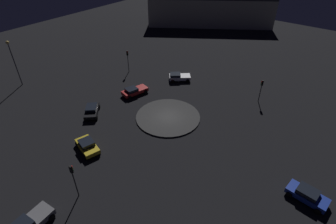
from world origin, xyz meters
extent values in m
plane|color=black|center=(0.00, 0.00, 0.00)|extent=(117.94, 117.94, 0.00)
cylinder|color=#383838|center=(0.00, 0.00, 0.10)|extent=(9.55, 9.55, 0.20)
cube|color=red|center=(-8.48, 1.87, 0.61)|extent=(2.87, 4.66, 0.58)
cube|color=black|center=(-8.64, 1.27, 1.12)|extent=(2.01, 2.18, 0.45)
cylinder|color=black|center=(-8.95, 3.62, 0.32)|extent=(0.38, 0.68, 0.64)
cylinder|color=black|center=(-7.20, 3.15, 0.32)|extent=(0.38, 0.68, 0.64)
cylinder|color=black|center=(-9.75, 0.60, 0.32)|extent=(0.38, 0.68, 0.64)
cylinder|color=black|center=(-8.00, 0.13, 0.32)|extent=(0.38, 0.68, 0.64)
cube|color=gold|center=(-3.84, -11.78, 0.59)|extent=(4.19, 2.82, 0.56)
cube|color=black|center=(-3.92, -11.76, 1.12)|extent=(2.16, 2.05, 0.51)
cylinder|color=black|center=(-5.41, -12.29, 0.30)|extent=(0.64, 0.38, 0.61)
cylinder|color=black|center=(-4.91, -10.52, 0.30)|extent=(0.64, 0.38, 0.61)
cylinder|color=black|center=(-2.76, -13.04, 0.30)|extent=(0.64, 0.38, 0.61)
cylinder|color=black|center=(-2.26, -11.27, 0.30)|extent=(0.64, 0.38, 0.61)
cube|color=#1E38A5|center=(20.29, -2.76, 0.62)|extent=(4.20, 2.23, 0.59)
cube|color=black|center=(20.21, -2.75, 1.16)|extent=(2.21, 1.79, 0.50)
cylinder|color=black|center=(21.83, -2.03, 0.32)|extent=(0.66, 0.29, 0.64)
cylinder|color=black|center=(21.63, -3.81, 0.32)|extent=(0.66, 0.29, 0.64)
cylinder|color=black|center=(18.95, -1.71, 0.32)|extent=(0.66, 0.29, 0.64)
cylinder|color=black|center=(18.75, -3.49, 0.32)|extent=(0.66, 0.29, 0.64)
cube|color=white|center=(-5.35, 10.53, 0.64)|extent=(4.12, 3.90, 0.63)
cube|color=black|center=(-5.99, 9.98, 1.16)|extent=(2.45, 2.43, 0.42)
cylinder|color=black|center=(-4.90, 12.13, 0.32)|extent=(0.63, 0.58, 0.64)
cylinder|color=black|center=(-3.70, 10.71, 0.32)|extent=(0.63, 0.58, 0.64)
cylinder|color=black|center=(-7.00, 10.34, 0.32)|extent=(0.63, 0.58, 0.64)
cylinder|color=black|center=(-5.79, 8.93, 0.32)|extent=(0.63, 0.58, 0.64)
cube|color=black|center=(-9.65, -6.32, 0.60)|extent=(4.06, 4.19, 0.56)
cube|color=black|center=(-9.70, -6.26, 1.12)|extent=(2.55, 2.59, 0.48)
cylinder|color=black|center=(-11.29, -5.83, 0.32)|extent=(0.60, 0.63, 0.65)
cylinder|color=black|center=(-10.00, -4.64, 0.32)|extent=(0.60, 0.63, 0.65)
cylinder|color=black|center=(-9.29, -8.00, 0.32)|extent=(0.60, 0.63, 0.65)
cylinder|color=black|center=(-8.00, -6.81, 0.32)|extent=(0.60, 0.63, 0.65)
cube|color=slate|center=(0.56, -21.84, 0.67)|extent=(2.28, 4.33, 0.65)
cylinder|color=black|center=(-0.52, -20.44, 0.34)|extent=(0.29, 0.70, 0.68)
cylinder|color=black|center=(1.34, -20.25, 0.34)|extent=(0.29, 0.70, 0.68)
cylinder|color=#2D2D2D|center=(8.97, 12.45, 1.47)|extent=(0.12, 0.12, 2.95)
cube|color=black|center=(8.97, 12.45, 3.40)|extent=(0.37, 0.35, 0.90)
sphere|color=red|center=(8.89, 12.34, 3.67)|extent=(0.20, 0.20, 0.20)
sphere|color=#4C380F|center=(8.89, 12.34, 3.40)|extent=(0.20, 0.20, 0.20)
sphere|color=#0F3819|center=(8.89, 12.34, 3.13)|extent=(0.20, 0.20, 0.20)
cylinder|color=#2D2D2D|center=(-15.30, 7.34, 1.70)|extent=(0.12, 0.12, 3.40)
cube|color=black|center=(-15.30, 7.34, 3.85)|extent=(0.33, 0.37, 0.90)
sphere|color=red|center=(-15.17, 7.28, 4.12)|extent=(0.20, 0.20, 0.20)
sphere|color=#4C380F|center=(-15.17, 7.28, 3.85)|extent=(0.20, 0.20, 0.20)
sphere|color=#0F3819|center=(-15.17, 7.28, 3.58)|extent=(0.20, 0.20, 0.20)
cylinder|color=#2D2D2D|center=(1.03, -16.91, 1.77)|extent=(0.12, 0.12, 3.54)
cube|color=black|center=(1.03, -16.91, 3.99)|extent=(0.31, 0.24, 0.90)
sphere|color=red|center=(1.02, -16.77, 4.26)|extent=(0.20, 0.20, 0.20)
sphere|color=#4C380F|center=(1.02, -16.77, 3.99)|extent=(0.20, 0.20, 0.20)
sphere|color=#0F3819|center=(1.02, -16.77, 3.72)|extent=(0.20, 0.20, 0.20)
cylinder|color=#4C4C51|center=(-26.87, -8.08, 3.83)|extent=(0.18, 0.18, 7.66)
sphere|color=#F9D166|center=(-26.87, -8.08, 7.83)|extent=(0.56, 0.56, 0.56)
cube|color=#ADA893|center=(-19.07, 44.49, 3.70)|extent=(34.63, 28.28, 7.39)
camera|label=1|loc=(19.49, -25.39, 23.53)|focal=28.43mm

